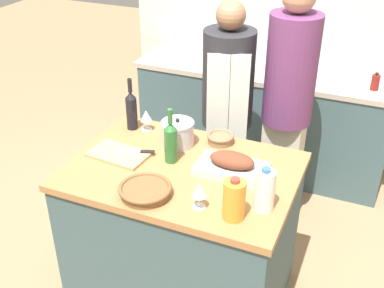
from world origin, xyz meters
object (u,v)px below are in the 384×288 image
object	(u,v)px
wicker_basket	(145,190)
wine_glass_right	(199,191)
condiment_bottle_short	(375,82)
person_cook_guest	(288,101)
mixing_bowl	(220,138)
knife_chef	(137,151)
stand_mixer	(233,50)
juice_jug	(234,200)
condiment_bottle_tall	(301,68)
wine_bottle_dark	(131,109)
milk_jug	(264,190)
wine_glass_left	(146,116)
cutting_board	(119,154)
roasting_pan	(232,165)
stock_pot	(178,133)
person_cook_aproned	(227,108)
wine_bottle_green	(171,141)

from	to	relation	value
wicker_basket	wine_glass_right	size ratio (longest dim) A/B	1.95
condiment_bottle_short	person_cook_guest	world-z (taller)	person_cook_guest
mixing_bowl	knife_chef	size ratio (longest dim) A/B	0.77
wicker_basket	stand_mixer	xyz separation A→B (m)	(-0.20, 1.89, 0.08)
mixing_bowl	juice_jug	world-z (taller)	juice_jug
juice_jug	knife_chef	xyz separation A→B (m)	(-0.67, 0.31, -0.08)
condiment_bottle_short	person_cook_guest	bearing A→B (deg)	-127.60
condiment_bottle_tall	wine_bottle_dark	bearing A→B (deg)	-120.64
stand_mixer	wine_glass_right	bearing A→B (deg)	-75.72
milk_jug	stand_mixer	distance (m)	1.92
wine_glass_left	condiment_bottle_short	world-z (taller)	wine_glass_left
cutting_board	wine_bottle_dark	world-z (taller)	wine_bottle_dark
condiment_bottle_short	stand_mixer	bearing A→B (deg)	177.21
roasting_pan	stock_pot	bearing A→B (deg)	157.68
person_cook_aproned	condiment_bottle_short	bearing A→B (deg)	19.96
cutting_board	person_cook_guest	world-z (taller)	person_cook_guest
roasting_pan	wine_bottle_green	size ratio (longest dim) A/B	1.18
wine_bottle_green	condiment_bottle_tall	xyz separation A→B (m)	(0.38, 1.52, -0.07)
wine_glass_left	stand_mixer	xyz separation A→B (m)	(0.11, 1.29, 0.02)
roasting_pan	wine_bottle_dark	xyz separation A→B (m)	(-0.72, 0.23, 0.08)
roasting_pan	milk_jug	xyz separation A→B (m)	(0.23, -0.23, 0.06)
wine_glass_right	knife_chef	size ratio (longest dim) A/B	0.65
wicker_basket	condiment_bottle_short	xyz separation A→B (m)	(0.91, 1.84, 0.01)
wine_bottle_green	condiment_bottle_tall	distance (m)	1.57
wicker_basket	wine_glass_left	xyz separation A→B (m)	(-0.31, 0.60, 0.06)
wine_bottle_dark	knife_chef	world-z (taller)	wine_bottle_dark
stock_pot	wine_bottle_dark	size ratio (longest dim) A/B	0.58
stock_pot	person_cook_guest	world-z (taller)	person_cook_guest
wine_glass_right	wicker_basket	bearing A→B (deg)	-176.80
milk_jug	wine_bottle_green	world-z (taller)	wine_bottle_green
wine_glass_right	person_cook_guest	xyz separation A→B (m)	(0.14, 1.18, -0.03)
condiment_bottle_short	wicker_basket	bearing A→B (deg)	-116.32
condiment_bottle_tall	wicker_basket	bearing A→B (deg)	-100.89
knife_chef	person_cook_guest	world-z (taller)	person_cook_guest
knife_chef	stand_mixer	size ratio (longest dim) A/B	0.63
cutting_board	knife_chef	bearing A→B (deg)	30.38
stand_mixer	person_cook_aproned	bearing A→B (deg)	-73.55
wine_glass_left	knife_chef	world-z (taller)	wine_glass_left
roasting_pan	knife_chef	bearing A→B (deg)	-176.46
stock_pot	knife_chef	size ratio (longest dim) A/B	0.92
wicker_basket	stock_pot	xyz separation A→B (m)	(-0.06, 0.51, 0.04)
wine_bottle_green	knife_chef	distance (m)	0.22
stand_mixer	person_cook_guest	distance (m)	0.93
roasting_pan	person_cook_guest	distance (m)	0.85
juice_jug	wine_glass_right	size ratio (longest dim) A/B	1.58
milk_jug	wine_bottle_green	distance (m)	0.61
roasting_pan	knife_chef	distance (m)	0.54
wine_bottle_green	wine_bottle_dark	bearing A→B (deg)	146.67
wine_bottle_dark	stand_mixer	bearing A→B (deg)	81.44
roasting_pan	stand_mixer	distance (m)	1.62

